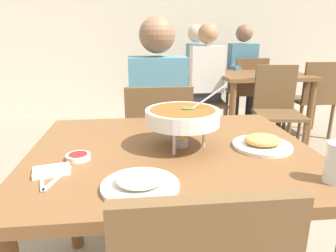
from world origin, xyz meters
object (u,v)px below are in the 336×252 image
at_px(appetizer_plate, 262,143).
at_px(drink_glass, 336,165).
at_px(chair_bg_left, 204,95).
at_px(chair_bg_window, 277,105).
at_px(chair_diner_main, 158,142).
at_px(patron_bg_left, 206,75).
at_px(patron_bg_middle, 243,69).
at_px(chair_bg_corner, 315,95).
at_px(curry_bowl, 183,117).
at_px(dining_table_far, 261,85).
at_px(patron_bg_right, 198,70).
at_px(sauce_dish, 78,157).
at_px(chair_bg_middle, 248,88).
at_px(diner_main, 157,106).
at_px(rice_plate, 140,182).
at_px(dining_table_main, 172,173).
at_px(chair_bg_right, 200,87).

xyz_separation_m(appetizer_plate, drink_glass, (0.11, -0.31, 0.04)).
distance_m(chair_bg_left, chair_bg_window, 0.85).
bearing_deg(chair_bg_window, chair_diner_main, -143.80).
relative_size(chair_diner_main, patron_bg_left, 0.69).
distance_m(drink_glass, patron_bg_middle, 3.24).
bearing_deg(chair_bg_corner, curry_bowl, -131.82).
xyz_separation_m(drink_glass, dining_table_far, (0.83, 2.55, -0.19)).
height_order(drink_glass, patron_bg_left, patron_bg_left).
relative_size(appetizer_plate, chair_bg_corner, 0.27).
distance_m(chair_bg_corner, chair_bg_window, 0.80).
bearing_deg(patron_bg_right, sauce_dish, -110.17).
height_order(dining_table_far, chair_bg_middle, chair_bg_middle).
relative_size(drink_glass, chair_bg_left, 0.14).
bearing_deg(appetizer_plate, chair_bg_left, 82.84).
height_order(dining_table_far, patron_bg_middle, patron_bg_middle).
bearing_deg(sauce_dish, diner_main, 67.39).
bearing_deg(drink_glass, appetizer_plate, 108.70).
relative_size(curry_bowl, chair_bg_middle, 0.37).
height_order(chair_diner_main, rice_plate, chair_diner_main).
bearing_deg(chair_bg_middle, appetizer_plate, -109.60).
relative_size(dining_table_main, patron_bg_right, 0.87).
bearing_deg(patron_bg_right, dining_table_main, -103.84).
distance_m(chair_diner_main, sauce_dish, 0.95).
bearing_deg(chair_bg_corner, patron_bg_left, 175.86).
height_order(curry_bowl, rice_plate, curry_bowl).
relative_size(chair_bg_left, patron_bg_right, 0.69).
bearing_deg(rice_plate, curry_bowl, 61.33).
bearing_deg(drink_glass, diner_main, 112.73).
distance_m(chair_diner_main, curry_bowl, 0.84).
height_order(rice_plate, dining_table_far, rice_plate).
xyz_separation_m(drink_glass, patron_bg_right, (0.21, 3.11, -0.07)).
relative_size(chair_bg_middle, chair_bg_right, 1.00).
xyz_separation_m(curry_bowl, chair_bg_middle, (1.30, 2.68, -0.38)).
bearing_deg(chair_bg_window, patron_bg_left, 139.45).
distance_m(drink_glass, chair_bg_window, 2.21).
distance_m(appetizer_plate, patron_bg_left, 2.27).
distance_m(dining_table_main, sauce_dish, 0.39).
bearing_deg(chair_diner_main, diner_main, 90.00).
height_order(dining_table_main, rice_plate, rice_plate).
height_order(chair_bg_right, patron_bg_right, patron_bg_right).
relative_size(sauce_dish, chair_bg_corner, 0.10).
bearing_deg(patron_bg_middle, chair_bg_window, -90.92).
bearing_deg(chair_bg_corner, drink_glass, -120.61).
height_order(chair_diner_main, chair_bg_middle, same).
xyz_separation_m(curry_bowl, sauce_dish, (-0.41, -0.08, -0.12)).
relative_size(appetizer_plate, chair_bg_right, 0.27).
relative_size(dining_table_main, drink_glass, 8.78).
relative_size(diner_main, patron_bg_left, 1.00).
xyz_separation_m(chair_diner_main, chair_bg_window, (1.27, 0.93, 0.00)).
relative_size(appetizer_plate, chair_bg_left, 0.27).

